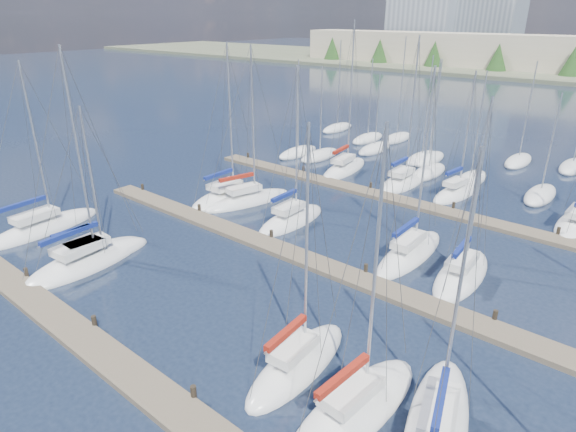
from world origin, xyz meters
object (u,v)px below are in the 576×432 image
Objects in this scene: sailboat_n at (344,168)px; sailboat_o at (402,182)px; sailboat_p at (455,194)px; sailboat_b at (95,257)px; sailboat_a at (43,228)px; sailboat_h at (228,196)px; sailboat_c at (87,261)px; sailboat_f at (437,425)px; sailboat_e at (355,408)px; sailboat_l at (461,274)px; sailboat_i at (248,200)px; sailboat_j at (291,220)px; sailboat_d at (298,364)px; sailboat_k at (410,253)px.

sailboat_n is 1.08× the size of sailboat_o.
sailboat_b is at bearing -109.89° from sailboat_p.
sailboat_a is 0.94× the size of sailboat_h.
sailboat_f is (23.81, 1.79, 0.01)m from sailboat_c.
sailboat_p is 0.91× the size of sailboat_e.
sailboat_l is at bearing 97.73° from sailboat_e.
sailboat_c reaches higher than sailboat_p.
sailboat_l is (18.17, -14.02, -0.02)m from sailboat_n.
sailboat_l is 19.50m from sailboat_i.
sailboat_a reaches higher than sailboat_j.
sailboat_o is 1.04× the size of sailboat_i.
sailboat_h is (-3.45, -13.64, -0.02)m from sailboat_n.
sailboat_n is 14.07m from sailboat_h.
sailboat_a is 7.64m from sailboat_c.
sailboat_d is 21.81m from sailboat_i.
sailboat_e reaches higher than sailboat_j.
sailboat_o is 17.91m from sailboat_l.
sailboat_h is 17.77m from sailboat_k.
sailboat_a is 7.56m from sailboat_b.
sailboat_k is at bearing 14.07° from sailboat_i.
sailboat_n is 6.85m from sailboat_o.
sailboat_i reaches higher than sailboat_k.
sailboat_b is at bearing -77.29° from sailboat_i.
sailboat_b is 0.90× the size of sailboat_f.
sailboat_b is at bearing -102.31° from sailboat_n.
sailboat_d is (18.92, -13.57, 0.01)m from sailboat_h.
sailboat_k is at bearing -1.12° from sailboat_h.
sailboat_e is (0.88, -13.78, 0.01)m from sailboat_l.
sailboat_e is (3.58, -0.59, -0.00)m from sailboat_d.
sailboat_n is 1.28× the size of sailboat_f.
sailboat_n is at bearing 135.28° from sailboat_k.
sailboat_f is 0.88× the size of sailboat_i.
sailboat_o is 1.18× the size of sailboat_f.
sailboat_n is 14.82m from sailboat_j.
sailboat_p is 0.84× the size of sailboat_h.
sailboat_d is at bearing 170.01° from sailboat_f.
sailboat_e is at bearing -4.05° from sailboat_c.
sailboat_o is 0.99× the size of sailboat_c.
sailboat_e is at bearing -90.93° from sailboat_l.
sailboat_n is 1.22× the size of sailboat_e.
sailboat_b is at bearing 89.62° from sailboat_c.
sailboat_i is at bearing 169.26° from sailboat_j.
sailboat_c is 1.13× the size of sailboat_e.
sailboat_n reaches higher than sailboat_f.
sailboat_j is 7.83m from sailboat_h.
sailboat_l reaches higher than sailboat_p.
sailboat_h is at bearing -155.68° from sailboat_i.
sailboat_f is at bearing -60.83° from sailboat_k.
sailboat_f is (23.87, 1.16, 0.01)m from sailboat_b.
sailboat_a is 28.41m from sailboat_e.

